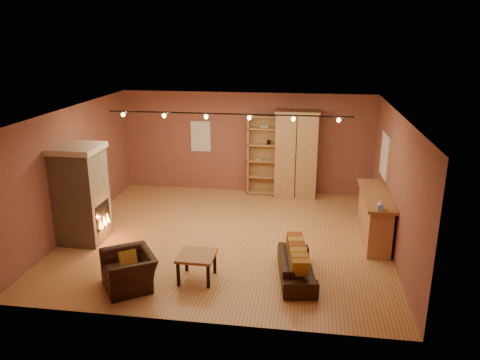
% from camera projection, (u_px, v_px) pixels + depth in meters
% --- Properties ---
extents(floor, '(7.00, 7.00, 0.00)m').
position_uv_depth(floor, '(227.00, 237.00, 10.43)').
color(floor, '#A06939').
rests_on(floor, ground).
extents(ceiling, '(7.00, 7.00, 0.00)m').
position_uv_depth(ceiling, '(226.00, 112.00, 9.59)').
color(ceiling, brown).
rests_on(ceiling, back_wall).
extents(back_wall, '(7.00, 0.02, 2.80)m').
position_uv_depth(back_wall, '(246.00, 143.00, 13.07)').
color(back_wall, brown).
rests_on(back_wall, floor).
extents(left_wall, '(0.02, 6.50, 2.80)m').
position_uv_depth(left_wall, '(73.00, 170.00, 10.49)').
color(left_wall, brown).
rests_on(left_wall, floor).
extents(right_wall, '(0.02, 6.50, 2.80)m').
position_uv_depth(right_wall, '(395.00, 184.00, 9.52)').
color(right_wall, brown).
rests_on(right_wall, floor).
extents(fireplace, '(1.01, 0.98, 2.12)m').
position_uv_depth(fireplace, '(81.00, 194.00, 9.97)').
color(fireplace, tan).
rests_on(fireplace, floor).
extents(back_window, '(0.56, 0.04, 0.86)m').
position_uv_depth(back_window, '(201.00, 136.00, 13.19)').
color(back_window, silver).
rests_on(back_window, back_wall).
extents(bookcase, '(0.91, 0.35, 2.21)m').
position_uv_depth(bookcase, '(264.00, 154.00, 12.97)').
color(bookcase, tan).
rests_on(bookcase, floor).
extents(armoire, '(1.18, 0.67, 2.39)m').
position_uv_depth(armoire, '(296.00, 154.00, 12.65)').
color(armoire, tan).
rests_on(armoire, floor).
extents(bar_counter, '(0.59, 2.19, 1.05)m').
position_uv_depth(bar_counter, '(374.00, 216.00, 10.17)').
color(bar_counter, tan).
rests_on(bar_counter, floor).
extents(tissue_box, '(0.14, 0.14, 0.23)m').
position_uv_depth(tissue_box, '(381.00, 205.00, 9.08)').
color(tissue_box, '#83AFD2').
rests_on(tissue_box, bar_counter).
extents(right_window, '(0.05, 0.90, 1.00)m').
position_uv_depth(right_window, '(385.00, 155.00, 10.77)').
color(right_window, silver).
rests_on(right_window, right_wall).
extents(loveseat, '(0.66, 1.62, 0.69)m').
position_uv_depth(loveseat, '(297.00, 262.00, 8.57)').
color(loveseat, black).
rests_on(loveseat, floor).
extents(armchair, '(1.06, 1.15, 0.85)m').
position_uv_depth(armchair, '(129.00, 265.00, 8.27)').
color(armchair, black).
rests_on(armchair, floor).
extents(coffee_table, '(0.67, 0.67, 0.50)m').
position_uv_depth(coffee_table, '(197.00, 258.00, 8.52)').
color(coffee_table, '#9C6638').
rests_on(coffee_table, floor).
extents(track_rail, '(5.20, 0.09, 0.13)m').
position_uv_depth(track_rail, '(227.00, 115.00, 9.81)').
color(track_rail, black).
rests_on(track_rail, ceiling).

